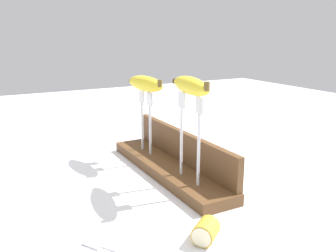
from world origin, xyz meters
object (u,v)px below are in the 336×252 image
object	(u,v)px
fork_stand_right	(190,130)
banana_raised_left	(145,84)
wire_coil	(216,168)
fork_fallen_near	(118,251)
banana_raised_right	(191,86)
banana_chunk_near	(206,231)
fork_stand_left	(146,116)

from	to	relation	value
fork_stand_right	banana_raised_left	distance (m)	0.24
fork_stand_right	wire_coil	bearing A→B (deg)	120.67
fork_stand_right	fork_fallen_near	bearing A→B (deg)	-56.43
banana_raised_right	banana_chunk_near	size ratio (longest dim) A/B	2.84
fork_stand_right	banana_chunk_near	xyz separation A→B (m)	(0.20, -0.09, -0.12)
fork_stand_left	banana_chunk_near	distance (m)	0.45
banana_raised_left	fork_fallen_near	bearing A→B (deg)	-31.28
banana_chunk_near	wire_coil	distance (m)	0.36
banana_chunk_near	fork_stand_right	bearing A→B (deg)	155.87
fork_stand_left	banana_raised_right	world-z (taller)	banana_raised_right
banana_raised_left	banana_chunk_near	xyz separation A→B (m)	(0.43, -0.09, -0.20)
fork_stand_left	fork_stand_right	xyz separation A→B (m)	(0.23, 0.00, 0.01)
banana_raised_left	wire_coil	size ratio (longest dim) A/B	1.71
fork_fallen_near	banana_chunk_near	size ratio (longest dim) A/B	2.79
fork_stand_right	fork_fallen_near	size ratio (longest dim) A/B	1.16
fork_stand_right	banana_raised_left	bearing A→B (deg)	-180.00
banana_raised_left	banana_chunk_near	world-z (taller)	banana_raised_left
fork_stand_right	banana_raised_right	xyz separation A→B (m)	(-0.00, 0.00, 0.10)
fork_stand_left	banana_raised_right	distance (m)	0.26
fork_stand_right	banana_chunk_near	world-z (taller)	fork_stand_right
fork_stand_right	banana_chunk_near	bearing A→B (deg)	-24.13
fork_stand_left	wire_coil	size ratio (longest dim) A/B	1.84
banana_raised_right	banana_chunk_near	distance (m)	0.31
fork_stand_right	wire_coil	world-z (taller)	fork_stand_right
fork_fallen_near	banana_chunk_near	bearing A→B (deg)	74.24
banana_chunk_near	banana_raised_left	bearing A→B (deg)	168.34
fork_stand_right	banana_raised_right	bearing A→B (deg)	171.59
fork_stand_right	wire_coil	xyz separation A→B (m)	(-0.08, 0.14, -0.14)
fork_stand_left	banana_chunk_near	size ratio (longest dim) A/B	2.84
fork_stand_left	fork_stand_right	world-z (taller)	fork_stand_right
banana_raised_right	fork_fallen_near	world-z (taller)	banana_raised_right
fork_stand_left	banana_raised_right	size ratio (longest dim) A/B	1.00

